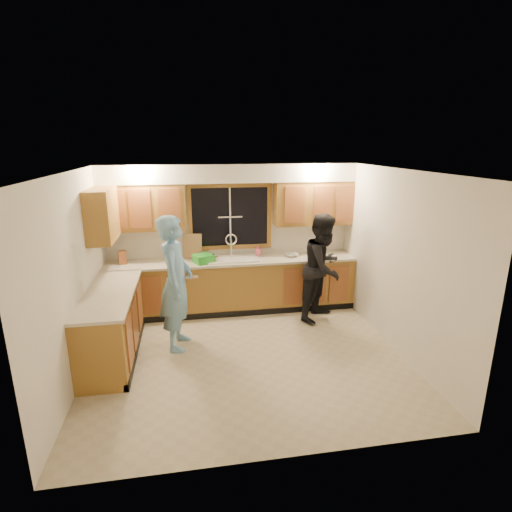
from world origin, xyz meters
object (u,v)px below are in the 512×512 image
(woman, at_px, (323,267))
(soap_bottle, at_px, (258,250))
(knife_block, at_px, (122,257))
(sink, at_px, (233,262))
(dish_crate, at_px, (203,259))
(dishwasher, at_px, (183,291))
(bowl, at_px, (292,255))
(man, at_px, (176,283))
(stove, at_px, (104,344))

(woman, relative_size, soap_bottle, 9.39)
(knife_block, bearing_deg, sink, -18.03)
(dish_crate, bearing_deg, knife_block, 173.30)
(dish_crate, bearing_deg, woman, -13.51)
(dishwasher, bearing_deg, sink, 0.99)
(woman, relative_size, bowl, 8.32)
(man, height_order, knife_block, man)
(sink, relative_size, dish_crate, 2.93)
(man, bearing_deg, knife_block, 45.67)
(sink, relative_size, man, 0.45)
(woman, height_order, dish_crate, woman)
(soap_bottle, bearing_deg, man, -136.29)
(sink, relative_size, stove, 0.96)
(man, distance_m, dish_crate, 1.12)
(sink, bearing_deg, stove, -134.61)
(dishwasher, bearing_deg, woman, -13.84)
(stove, height_order, dish_crate, dish_crate)
(woman, xyz_separation_m, knife_block, (-3.21, 0.61, 0.15))
(sink, bearing_deg, bowl, -0.01)
(stove, xyz_separation_m, dish_crate, (1.30, 1.71, 0.54))
(knife_block, xyz_separation_m, dish_crate, (1.30, -0.15, -0.04))
(stove, distance_m, knife_block, 1.95)
(sink, distance_m, soap_bottle, 0.53)
(stove, distance_m, woman, 3.48)
(man, xyz_separation_m, bowl, (1.96, 1.15, -0.01))
(sink, distance_m, knife_block, 1.81)
(dish_crate, distance_m, bowl, 1.54)
(sink, bearing_deg, soap_bottle, 21.07)
(dishwasher, distance_m, stove, 2.04)
(sink, relative_size, knife_block, 3.94)
(sink, xyz_separation_m, soap_bottle, (0.47, 0.18, 0.15))
(dishwasher, xyz_separation_m, bowl, (1.89, 0.01, 0.54))
(stove, height_order, soap_bottle, soap_bottle)
(dishwasher, distance_m, man, 1.26)
(dishwasher, height_order, man, man)
(woman, relative_size, knife_block, 8.06)
(woman, xyz_separation_m, bowl, (-0.38, 0.57, 0.07))
(man, xyz_separation_m, soap_bottle, (1.39, 1.33, 0.06))
(knife_block, relative_size, dish_crate, 0.74)
(sink, xyz_separation_m, woman, (1.42, -0.57, 0.01))
(dishwasher, distance_m, soap_bottle, 1.47)
(sink, height_order, bowl, sink)
(sink, height_order, soap_bottle, sink)
(bowl, bearing_deg, dishwasher, -179.56)
(bowl, bearing_deg, man, -149.54)
(stove, height_order, knife_block, knife_block)
(stove, bearing_deg, woman, 21.27)
(dishwasher, xyz_separation_m, soap_bottle, (1.32, 0.20, 0.60))
(sink, relative_size, dishwasher, 1.05)
(dish_crate, relative_size, soap_bottle, 1.57)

